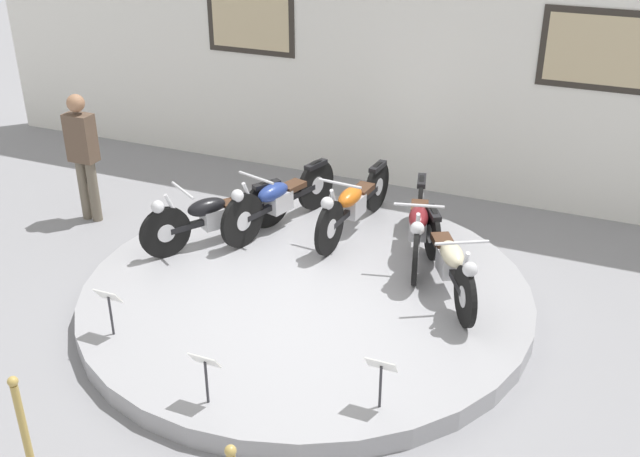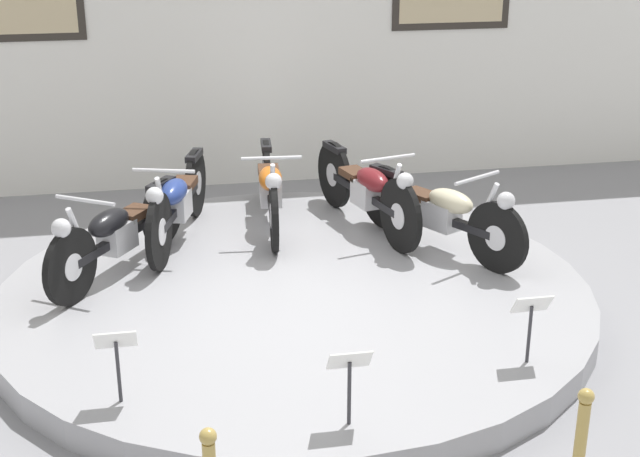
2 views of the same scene
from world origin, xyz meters
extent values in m
plane|color=gray|center=(0.00, 0.00, 0.00)|extent=(60.00, 60.00, 0.00)
cylinder|color=#99999E|center=(0.00, 0.00, 0.11)|extent=(4.82, 4.82, 0.21)
cube|color=white|center=(0.00, 3.55, 2.03)|extent=(14.00, 0.20, 4.05)
cube|color=#2D2823|center=(-2.40, 3.44, 2.23)|extent=(1.40, 0.02, 1.00)
cube|color=#C6B289|center=(-2.40, 3.44, 2.23)|extent=(1.24, 0.02, 0.84)
cube|color=#2D2823|center=(2.40, 3.44, 2.23)|extent=(1.40, 0.02, 1.00)
cube|color=#C6B289|center=(2.40, 3.44, 2.23)|extent=(1.24, 0.02, 0.84)
cylinder|color=black|center=(-1.75, -0.01, 0.52)|extent=(0.38, 0.55, 0.62)
cylinder|color=silver|center=(-1.75, -0.01, 0.52)|extent=(0.17, 0.22, 0.22)
cylinder|color=black|center=(-1.02, 1.12, 0.52)|extent=(0.38, 0.55, 0.62)
cylinder|color=silver|center=(-1.02, 1.12, 0.52)|extent=(0.17, 0.22, 0.22)
cube|color=black|center=(-1.39, 0.55, 0.52)|extent=(0.73, 1.08, 0.07)
cube|color=silver|center=(-1.41, 0.52, 0.54)|extent=(0.34, 0.38, 0.24)
ellipsoid|color=black|center=(-1.46, 0.44, 0.70)|extent=(0.44, 0.52, 0.20)
cube|color=#472D1E|center=(-1.27, 0.74, 0.66)|extent=(0.34, 0.38, 0.07)
cube|color=black|center=(-1.02, 1.12, 0.78)|extent=(0.28, 0.36, 0.06)
cylinder|color=silver|center=(-1.67, 0.11, 0.72)|extent=(0.17, 0.23, 0.54)
cylinder|color=silver|center=(-1.61, 0.20, 0.98)|extent=(0.47, 0.32, 0.03)
sphere|color=silver|center=(-1.78, -0.07, 0.86)|extent=(0.15, 0.15, 0.15)
cylinder|color=black|center=(-1.06, 0.56, 0.54)|extent=(0.24, 0.65, 0.66)
cylinder|color=silver|center=(-1.06, 0.56, 0.54)|extent=(0.13, 0.24, 0.23)
cylinder|color=black|center=(-0.68, 1.86, 0.54)|extent=(0.24, 0.65, 0.66)
cylinder|color=silver|center=(-0.68, 1.86, 0.54)|extent=(0.13, 0.24, 0.23)
cube|color=black|center=(-0.87, 1.21, 0.54)|extent=(0.42, 1.21, 0.07)
cube|color=silver|center=(-0.89, 1.17, 0.56)|extent=(0.28, 0.36, 0.24)
ellipsoid|color=navy|center=(-0.91, 1.07, 0.72)|extent=(0.35, 0.52, 0.20)
cube|color=#472D1E|center=(-0.81, 1.42, 0.68)|extent=(0.28, 0.36, 0.07)
cube|color=black|center=(-0.68, 1.86, 0.83)|extent=(0.20, 0.37, 0.06)
cylinder|color=silver|center=(-1.02, 0.70, 0.74)|extent=(0.11, 0.25, 0.54)
cylinder|color=silver|center=(-0.99, 0.81, 1.00)|extent=(0.53, 0.18, 0.03)
sphere|color=silver|center=(-1.08, 0.50, 0.88)|extent=(0.15, 0.15, 0.15)
cylinder|color=black|center=(-0.06, 0.79, 0.54)|extent=(0.11, 0.65, 0.65)
cylinder|color=silver|center=(-0.06, 0.79, 0.54)|extent=(0.08, 0.23, 0.23)
cylinder|color=black|center=(0.06, 2.13, 0.54)|extent=(0.11, 0.65, 0.65)
cylinder|color=silver|center=(0.06, 2.13, 0.54)|extent=(0.08, 0.23, 0.23)
cube|color=black|center=(0.00, 1.46, 0.54)|extent=(0.17, 1.24, 0.07)
cube|color=silver|center=(0.00, 1.42, 0.56)|extent=(0.23, 0.34, 0.24)
ellipsoid|color=#D16619|center=(-0.01, 1.32, 0.72)|extent=(0.26, 0.50, 0.20)
cube|color=#472D1E|center=(0.02, 1.68, 0.68)|extent=(0.23, 0.34, 0.07)
cube|color=black|center=(0.06, 2.13, 0.81)|extent=(0.13, 0.37, 0.06)
cylinder|color=silver|center=(-0.04, 0.94, 0.74)|extent=(0.06, 0.25, 0.54)
cylinder|color=silver|center=(-0.03, 1.04, 1.00)|extent=(0.54, 0.08, 0.03)
sphere|color=silver|center=(-0.06, 0.73, 0.88)|extent=(0.15, 0.15, 0.15)
cylinder|color=black|center=(1.04, 0.55, 0.55)|extent=(0.22, 0.66, 0.67)
cylinder|color=silver|center=(1.04, 0.55, 0.55)|extent=(0.12, 0.24, 0.23)
cylinder|color=black|center=(0.71, 1.86, 0.55)|extent=(0.22, 0.66, 0.67)
cylinder|color=silver|center=(0.71, 1.86, 0.55)|extent=(0.12, 0.24, 0.23)
cube|color=black|center=(0.87, 1.21, 0.55)|extent=(0.37, 1.22, 0.07)
cube|color=silver|center=(0.88, 1.17, 0.57)|extent=(0.27, 0.36, 0.24)
ellipsoid|color=maroon|center=(0.91, 1.07, 0.73)|extent=(0.33, 0.52, 0.20)
cube|color=#472D1E|center=(0.82, 1.42, 0.69)|extent=(0.27, 0.36, 0.07)
cube|color=black|center=(0.71, 1.86, 0.83)|extent=(0.18, 0.37, 0.06)
cylinder|color=silver|center=(1.00, 0.70, 0.75)|extent=(0.10, 0.25, 0.54)
cylinder|color=silver|center=(0.98, 0.80, 1.01)|extent=(0.53, 0.16, 0.03)
sphere|color=silver|center=(1.05, 0.49, 0.89)|extent=(0.15, 0.15, 0.15)
cylinder|color=black|center=(1.71, -0.04, 0.52)|extent=(0.35, 0.57, 0.62)
cylinder|color=silver|center=(1.71, -0.04, 0.52)|extent=(0.16, 0.22, 0.22)
cylinder|color=black|center=(1.06, 1.14, 0.52)|extent=(0.35, 0.57, 0.62)
cylinder|color=silver|center=(1.06, 1.14, 0.52)|extent=(0.16, 0.22, 0.22)
cube|color=black|center=(1.39, 0.55, 0.52)|extent=(0.67, 1.12, 0.07)
cube|color=silver|center=(1.41, 0.52, 0.54)|extent=(0.33, 0.38, 0.24)
ellipsoid|color=beige|center=(1.45, 0.43, 0.70)|extent=(0.43, 0.53, 0.20)
cube|color=#472D1E|center=(1.28, 0.75, 0.66)|extent=(0.33, 0.38, 0.07)
cube|color=black|center=(1.06, 1.14, 0.78)|extent=(0.26, 0.36, 0.06)
cylinder|color=silver|center=(1.64, 0.09, 0.72)|extent=(0.16, 0.24, 0.54)
cylinder|color=silver|center=(1.59, 0.19, 0.98)|extent=(0.49, 0.29, 0.03)
sphere|color=silver|center=(1.74, -0.09, 0.86)|extent=(0.15, 0.15, 0.15)
cylinder|color=#333338|center=(-1.36, -1.55, 0.42)|extent=(0.02, 0.02, 0.42)
cube|color=white|center=(-1.36, -1.55, 0.65)|extent=(0.26, 0.11, 0.15)
cylinder|color=#333338|center=(0.00, -2.06, 0.42)|extent=(0.02, 0.02, 0.42)
cube|color=white|center=(0.00, -2.06, 0.65)|extent=(0.26, 0.11, 0.15)
cylinder|color=#333338|center=(1.36, -1.55, 0.42)|extent=(0.02, 0.02, 0.42)
cube|color=white|center=(1.36, -1.55, 0.65)|extent=(0.26, 0.11, 0.15)
cylinder|color=#6B6051|center=(-3.56, 0.80, 0.42)|extent=(0.13, 0.13, 0.83)
cylinder|color=#6B6051|center=(-3.40, 0.80, 0.42)|extent=(0.13, 0.13, 0.83)
cube|color=brown|center=(-3.48, 0.80, 1.15)|extent=(0.36, 0.22, 0.63)
sphere|color=#9E7051|center=(-3.48, 0.80, 1.60)|extent=(0.23, 0.23, 0.23)
cylinder|color=tan|center=(-0.89, -3.20, 0.47)|extent=(0.06, 0.06, 0.95)
sphere|color=tan|center=(-0.89, -3.20, 0.98)|extent=(0.08, 0.08, 0.08)
sphere|color=tan|center=(0.89, -3.20, 0.98)|extent=(0.08, 0.08, 0.08)
camera|label=1|loc=(2.83, -6.31, 4.40)|focal=42.00mm
camera|label=2|loc=(-1.03, -6.57, 3.23)|focal=50.00mm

